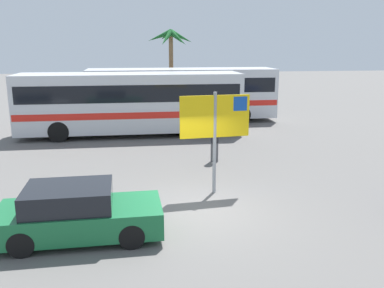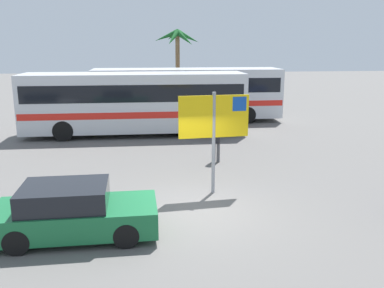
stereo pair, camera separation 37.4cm
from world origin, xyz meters
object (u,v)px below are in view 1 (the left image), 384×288
(ferry_sign, at_px, (216,120))
(car_green, at_px, (77,213))
(bus_rear_coach, at_px, (182,92))
(pedestrian_near_sign, at_px, (215,139))
(bus_front_coach, at_px, (131,101))

(ferry_sign, bearing_deg, car_green, -151.20)
(car_green, bearing_deg, bus_rear_coach, 72.83)
(pedestrian_near_sign, bearing_deg, bus_front_coach, 58.53)
(bus_front_coach, bearing_deg, bus_rear_coach, 49.66)
(pedestrian_near_sign, bearing_deg, car_green, 171.90)
(bus_front_coach, distance_m, ferry_sign, 9.54)
(bus_rear_coach, relative_size, pedestrian_near_sign, 6.94)
(car_green, relative_size, pedestrian_near_sign, 2.44)
(bus_rear_coach, distance_m, ferry_sign, 12.77)
(bus_front_coach, bearing_deg, ferry_sign, -73.82)
(ferry_sign, height_order, pedestrian_near_sign, ferry_sign)
(bus_front_coach, height_order, bus_rear_coach, same)
(bus_front_coach, relative_size, car_green, 2.85)
(bus_front_coach, relative_size, ferry_sign, 3.51)
(bus_rear_coach, height_order, car_green, bus_rear_coach)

